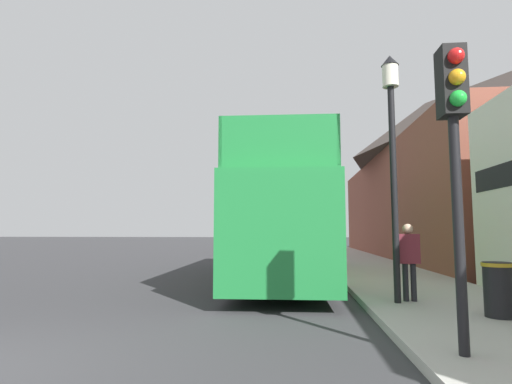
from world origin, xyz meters
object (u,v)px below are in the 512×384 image
at_px(parked_car_ahead_of_bus, 298,247).
at_px(litter_bin, 498,288).
at_px(traffic_signal, 454,125).
at_px(lamp_post_second, 337,187).
at_px(tour_bus, 281,224).
at_px(pedestrian_second, 409,254).
at_px(lamp_post_nearest, 392,130).
at_px(lamp_post_third, 321,203).

height_order(parked_car_ahead_of_bus, litter_bin, parked_car_ahead_of_bus).
distance_m(traffic_signal, lamp_post_second, 12.28).
xyz_separation_m(lamp_post_second, litter_bin, (1.45, -10.10, -2.78)).
bearing_deg(lamp_post_second, tour_bus, -120.78).
distance_m(pedestrian_second, lamp_post_nearest, 2.54).
bearing_deg(pedestrian_second, litter_bin, -54.47).
distance_m(pedestrian_second, traffic_signal, 3.99).
relative_size(lamp_post_third, litter_bin, 5.24).
bearing_deg(traffic_signal, litter_bin, 56.61).
bearing_deg(lamp_post_nearest, pedestrian_second, 35.74).
xyz_separation_m(tour_bus, traffic_signal, (2.31, -8.43, 1.01)).
distance_m(parked_car_ahead_of_bus, pedestrian_second, 14.29).
bearing_deg(lamp_post_third, parked_car_ahead_of_bus, -113.69).
relative_size(parked_car_ahead_of_bus, lamp_post_third, 0.97).
height_order(pedestrian_second, lamp_post_second, lamp_post_second).
relative_size(tour_bus, lamp_post_third, 2.42).
bearing_deg(lamp_post_nearest, tour_bus, 115.61).
relative_size(tour_bus, litter_bin, 12.66).
distance_m(pedestrian_second, lamp_post_second, 9.00).
xyz_separation_m(pedestrian_second, litter_bin, (1.01, -1.42, -0.46)).
height_order(parked_car_ahead_of_bus, lamp_post_third, lamp_post_third).
distance_m(lamp_post_nearest, lamp_post_second, 8.90).
bearing_deg(parked_car_ahead_of_bus, tour_bus, -93.33).
relative_size(tour_bus, lamp_post_nearest, 2.24).
bearing_deg(lamp_post_nearest, lamp_post_third, 90.71).
distance_m(pedestrian_second, lamp_post_third, 17.73).
relative_size(lamp_post_second, litter_bin, 5.30).
height_order(traffic_signal, lamp_post_nearest, lamp_post_nearest).
height_order(parked_car_ahead_of_bus, lamp_post_nearest, lamp_post_nearest).
height_order(lamp_post_second, lamp_post_third, lamp_post_second).
height_order(lamp_post_nearest, lamp_post_second, lamp_post_nearest).
bearing_deg(litter_bin, parked_car_ahead_of_bus, 101.04).
xyz_separation_m(lamp_post_nearest, lamp_post_second, (-0.14, 8.90, -0.19)).
bearing_deg(lamp_post_nearest, parked_car_ahead_of_bus, 96.87).
distance_m(traffic_signal, lamp_post_third, 21.17).
distance_m(lamp_post_nearest, litter_bin, 3.46).
bearing_deg(lamp_post_third, pedestrian_second, -88.31).
bearing_deg(litter_bin, tour_bus, 120.79).
xyz_separation_m(tour_bus, pedestrian_second, (2.72, -4.85, -0.71)).
relative_size(parked_car_ahead_of_bus, pedestrian_second, 2.94).
bearing_deg(parked_car_ahead_of_bus, litter_bin, -78.00).
bearing_deg(lamp_post_second, parked_car_ahead_of_bus, 106.19).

